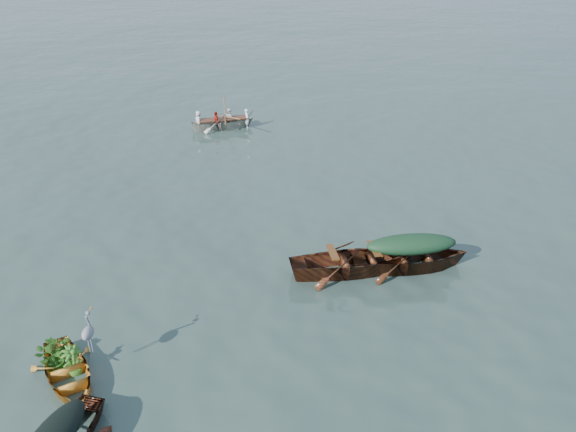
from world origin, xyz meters
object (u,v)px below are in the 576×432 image
at_px(rowed_boat, 224,129).
at_px(yellow_dinghy, 69,381).
at_px(open_wooden_boat, 352,272).
at_px(heron, 89,338).
at_px(green_tarp_boat, 409,269).

bearing_deg(rowed_boat, yellow_dinghy, 158.01).
distance_m(open_wooden_boat, heron, 6.96).
xyz_separation_m(open_wooden_boat, rowed_boat, (-5.50, 11.89, 0.00)).
height_order(open_wooden_boat, rowed_boat, open_wooden_boat).
height_order(yellow_dinghy, rowed_boat, rowed_boat).
xyz_separation_m(yellow_dinghy, heron, (0.42, 0.36, 0.84)).
xyz_separation_m(yellow_dinghy, green_tarp_boat, (7.52, 4.77, 0.00)).
bearing_deg(rowed_boat, heron, 159.47).
distance_m(rowed_boat, heron, 16.03).
xyz_separation_m(rowed_boat, heron, (-0.05, -16.01, 0.84)).
height_order(green_tarp_boat, heron, heron).
distance_m(green_tarp_boat, heron, 8.40).
height_order(green_tarp_boat, open_wooden_boat, open_wooden_boat).
bearing_deg(rowed_boat, green_tarp_boat, -169.06).
height_order(yellow_dinghy, green_tarp_boat, green_tarp_boat).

